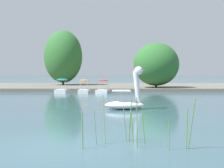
% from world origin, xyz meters
% --- Properties ---
extents(ground_plane, '(569.13, 569.13, 0.00)m').
position_xyz_m(ground_plane, '(0.00, 0.00, 0.00)').
color(ground_plane, '#385966').
extents(shore_bank_far, '(122.91, 20.11, 0.41)m').
position_xyz_m(shore_bank_far, '(0.00, 37.61, 0.20)').
color(shore_bank_far, '#6B665B').
rests_on(shore_bank_far, ground_plane).
extents(swan_boat, '(2.51, 1.29, 2.69)m').
position_xyz_m(swan_boat, '(2.27, 10.13, 0.60)').
color(swan_boat, white).
rests_on(swan_boat, ground_plane).
extents(pedal_boat_red, '(1.69, 2.32, 1.53)m').
position_xyz_m(pedal_boat_red, '(0.14, 25.96, 0.43)').
color(pedal_boat_red, white).
rests_on(pedal_boat_red, ground_plane).
extents(pedal_boat_orange, '(1.23, 1.88, 1.52)m').
position_xyz_m(pedal_boat_orange, '(-2.02, 25.95, 0.41)').
color(pedal_boat_orange, white).
rests_on(pedal_boat_orange, ground_plane).
extents(pedal_boat_teal, '(1.45, 2.20, 1.63)m').
position_xyz_m(pedal_boat_teal, '(-4.47, 25.79, 0.48)').
color(pedal_boat_teal, white).
rests_on(pedal_boat_teal, ground_plane).
extents(tree_willow_overhanging, '(7.78, 7.82, 5.68)m').
position_xyz_m(tree_willow_overhanging, '(6.73, 30.61, 3.36)').
color(tree_willow_overhanging, '#4C3823').
rests_on(tree_willow_overhanging, shore_bank_far).
extents(tree_willow_near_path, '(8.21, 8.77, 8.47)m').
position_xyz_m(tree_willow_near_path, '(-6.63, 39.37, 4.81)').
color(tree_willow_near_path, '#423323').
rests_on(tree_willow_near_path, shore_bank_far).
extents(reed_clump_foreground, '(3.39, 1.35, 1.59)m').
position_xyz_m(reed_clump_foreground, '(2.27, 0.22, 0.64)').
color(reed_clump_foreground, '#568E38').
rests_on(reed_clump_foreground, ground_plane).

